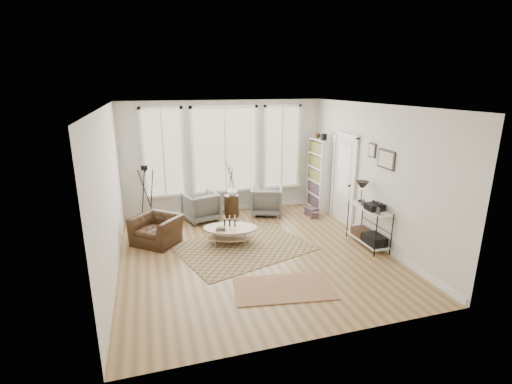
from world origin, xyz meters
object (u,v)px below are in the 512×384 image
object	(u,v)px
bookcase	(319,174)
coffee_table	(230,231)
low_shelf	(369,222)
armchair_right	(267,200)
armchair_left	(201,206)
side_table	(231,188)
accent_chair	(157,230)

from	to	relation	value
bookcase	coffee_table	bearing A→B (deg)	-150.16
coffee_table	bookcase	bearing A→B (deg)	29.84
low_shelf	bookcase	bearing A→B (deg)	88.72
armchair_right	armchair_left	bearing A→B (deg)	19.88
side_table	accent_chair	size ratio (longest dim) A/B	1.69
bookcase	armchair_right	world-z (taller)	bookcase
low_shelf	coffee_table	xyz separation A→B (m)	(-2.75, 0.91, -0.23)
accent_chair	side_table	bearing A→B (deg)	72.31
side_table	accent_chair	distance (m)	2.29
low_shelf	armchair_left	size ratio (longest dim) A/B	1.65
side_table	low_shelf	bearing A→B (deg)	-47.69
armchair_right	side_table	distance (m)	1.00
armchair_left	accent_chair	bearing A→B (deg)	30.09
bookcase	accent_chair	world-z (taller)	bookcase
armchair_right	accent_chair	distance (m)	3.02
low_shelf	side_table	xyz separation A→B (m)	(-2.34, 2.57, 0.24)
armchair_right	coffee_table	bearing A→B (deg)	70.18
accent_chair	armchair_right	bearing A→B (deg)	61.44
low_shelf	side_table	bearing A→B (deg)	132.31
coffee_table	accent_chair	bearing A→B (deg)	162.82
low_shelf	armchair_left	bearing A→B (deg)	141.49
armchair_left	coffee_table	bearing A→B (deg)	88.21
bookcase	accent_chair	xyz separation A→B (m)	(-4.29, -1.15, -0.65)
bookcase	armchair_right	size ratio (longest dim) A/B	2.53
low_shelf	coffee_table	distance (m)	2.90
bookcase	armchair_left	bearing A→B (deg)	-179.54
low_shelf	side_table	size ratio (longest dim) A/B	0.83
armchair_left	side_table	distance (m)	0.89
low_shelf	coffee_table	bearing A→B (deg)	161.64
bookcase	side_table	bearing A→B (deg)	178.78
bookcase	armchair_right	distance (m)	1.59
low_shelf	accent_chair	distance (m)	4.46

